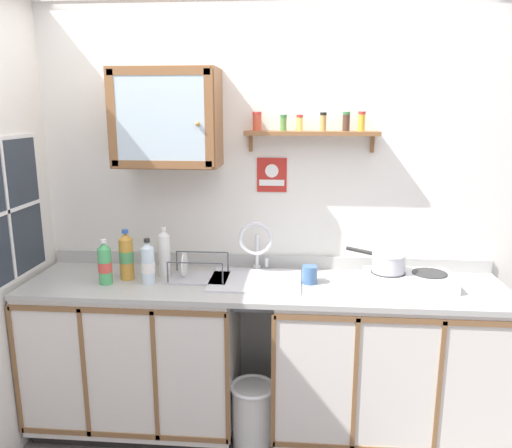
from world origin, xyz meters
name	(u,v)px	position (x,y,z in m)	size (l,w,h in m)	color
back_wall	(268,210)	(0.00, 0.75, 1.30)	(3.35, 0.07, 2.59)	silver
lower_cabinet_run	(138,355)	(-0.76, 0.43, 0.46)	(1.21, 0.61, 0.91)	black
lower_cabinet_run_right	(386,365)	(0.71, 0.43, 0.46)	(1.30, 0.61, 0.91)	black
countertop	(264,285)	(0.00, 0.43, 0.93)	(2.71, 0.64, 0.03)	#B2B2AD
backsplash	(267,261)	(0.00, 0.72, 0.98)	(2.71, 0.02, 0.08)	#B2B2AD
sink	(256,281)	(-0.05, 0.47, 0.94)	(0.52, 0.45, 0.44)	silver
hot_plate_stove	(409,280)	(0.81, 0.45, 0.98)	(0.48, 0.29, 0.07)	silver
saucepan	(388,262)	(0.69, 0.47, 1.07)	(0.32, 0.27, 0.11)	silver
bottle_juice_amber_0	(126,256)	(-0.80, 0.43, 1.08)	(0.08, 0.08, 0.29)	gold
bottle_water_clear_1	(148,264)	(-0.65, 0.36, 1.06)	(0.08, 0.08, 0.26)	silver
bottle_soda_green_2	(105,264)	(-0.89, 0.34, 1.06)	(0.08, 0.08, 0.26)	#4CB266
bottle_opaque_white_3	(164,254)	(-0.59, 0.49, 1.08)	(0.07, 0.07, 0.30)	white
dish_rack	(197,275)	(-0.39, 0.46, 0.97)	(0.34, 0.24, 0.16)	#B2B2B7
mug	(310,274)	(0.26, 0.45, 1.00)	(0.09, 0.12, 0.10)	#3F6699
wall_cabinet	(167,118)	(-0.56, 0.58, 1.86)	(0.59, 0.33, 0.55)	brown
spice_shelf	(310,130)	(0.25, 0.66, 1.79)	(0.77, 0.14, 0.23)	brown
warning_sign	(272,175)	(0.03, 0.72, 1.52)	(0.18, 0.01, 0.20)	#B2261E
window	(6,212)	(-1.37, 0.23, 1.37)	(0.03, 0.71, 0.79)	#262D38
trash_bin	(253,415)	(-0.05, 0.27, 0.20)	(0.26, 0.26, 0.39)	silver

